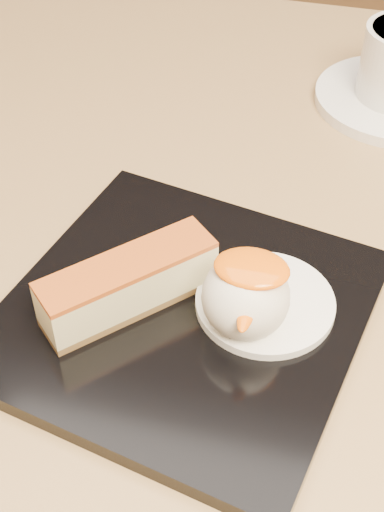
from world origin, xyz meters
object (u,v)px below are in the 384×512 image
(table, at_px, (225,355))
(dessert_plate, at_px, (184,314))
(ice_cream_scoop, at_px, (246,297))
(cheesecake, at_px, (128,284))

(table, distance_m, dessert_plate, 0.19)
(ice_cream_scoop, bearing_deg, cheesecake, 180.00)
(table, xyz_separation_m, ice_cream_scoop, (0.03, -0.10, 0.19))
(dessert_plate, distance_m, cheesecake, 0.04)
(cheesecake, xyz_separation_m, ice_cream_scoop, (0.08, 0.00, 0.01))
(table, height_order, cheesecake, cheesecake)
(dessert_plate, bearing_deg, cheesecake, -171.87)
(cheesecake, bearing_deg, ice_cream_scoop, -46.82)
(table, xyz_separation_m, dessert_plate, (-0.01, -0.10, 0.16))
(table, height_order, ice_cream_scoop, ice_cream_scoop)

